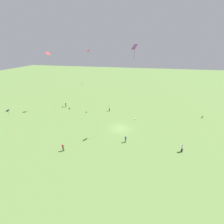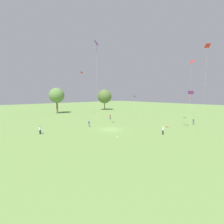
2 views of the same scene
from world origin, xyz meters
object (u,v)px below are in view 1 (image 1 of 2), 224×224
kite_2 (82,83)px  kite_3 (134,51)px  person_0 (109,108)px  person_2 (126,139)px  person_3 (63,147)px  kite_0 (88,54)px  dog_0 (203,116)px  dog_1 (87,111)px  picnic_bag_0 (135,119)px  person_1 (66,105)px  kite_5 (8,112)px  person_4 (182,149)px  kite_1 (48,56)px

kite_2 → kite_3: 24.36m
person_0 → person_2: size_ratio=1.05×
person_2 → person_3: size_ratio=0.97×
kite_0 → dog_0: 40.21m
dog_1 → picnic_bag_0: size_ratio=2.26×
person_1 → kite_5: kite_5 is taller
person_4 → kite_5: (35.23, 4.05, 6.39)m
person_1 → dog_1: 9.34m
person_0 → picnic_bag_0: bearing=-141.5°
kite_5 → dog_1: size_ratio=10.13×
kite_0 → dog_1: size_ratio=24.24×
kite_1 → kite_3: kite_3 is taller
kite_5 → person_0: bearing=117.0°
person_4 → dog_1: 29.68m
kite_1 → kite_2: 12.35m
kite_1 → picnic_bag_0: 31.68m
person_4 → kite_1: bearing=102.6°
person_4 → dog_1: bearing=95.7°
kite_0 → kite_3: 23.24m
kite_5 → person_3: bearing=60.9°
person_3 → kite_0: (3.40, -26.78, 16.41)m
person_2 → person_4: bearing=108.2°
dog_0 → person_4: bearing=-101.2°
picnic_bag_0 → kite_1: bearing=-5.4°
person_0 → picnic_bag_0: size_ratio=5.27×
dog_0 → kite_3: bearing=-131.4°
kite_0 → kite_3: (-15.91, 16.88, 1.45)m
person_1 → person_4: 38.87m
kite_0 → dog_0: size_ratio=25.05×
person_1 → kite_1: size_ratio=0.09×
person_3 → kite_3: (-12.51, -9.90, 17.86)m
person_1 → kite_2: kite_2 is taller
person_0 → dog_1: (6.89, 2.77, -0.51)m
person_2 → person_4: 11.55m
kite_3 → kite_5: kite_3 is taller
person_0 → dog_0: person_0 is taller
dog_1 → picnic_bag_0: 15.73m
person_2 → kite_2: size_ratio=0.18×
person_2 → kite_0: kite_0 is taller
dog_1 → person_0: bearing=163.9°
dog_1 → kite_5: bearing=25.3°
dog_0 → dog_1: dog_0 is taller
person_2 → kite_3: size_ratio=0.08×
person_3 → kite_5: bearing=-5.2°
person_0 → kite_2: 12.33m
dog_1 → picnic_bag_0: bearing=135.4°
person_1 → person_2: 28.53m
person_1 → dog_0: 44.08m
kite_3 → dog_1: kite_3 is taller
kite_1 → kite_3: 27.97m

